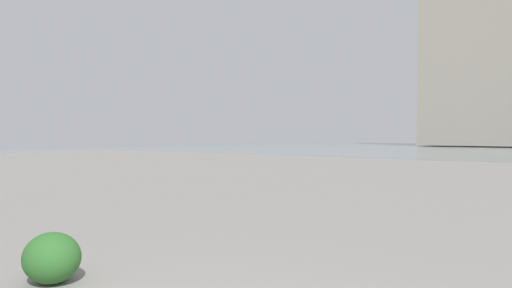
% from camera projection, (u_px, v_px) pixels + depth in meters
% --- Properties ---
extents(building_slab, '(17.04, 14.98, 26.02)m').
position_uv_depth(building_slab, '(494.00, 60.00, 62.34)').
color(building_slab, '#9E9384').
rests_on(building_slab, ground).
extents(shrub_round, '(0.64, 0.58, 0.54)m').
position_uv_depth(shrub_round, '(52.00, 258.00, 4.73)').
color(shrub_round, '#2D6628').
rests_on(shrub_round, ground).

